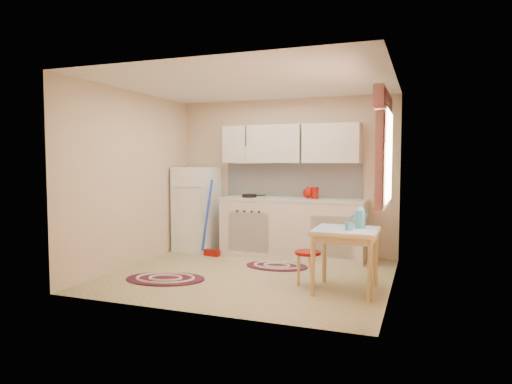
% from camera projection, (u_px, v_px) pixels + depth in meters
% --- Properties ---
extents(room_shell, '(3.64, 3.60, 2.52)m').
position_uv_depth(room_shell, '(267.00, 154.00, 6.08)').
color(room_shell, tan).
rests_on(room_shell, ground).
extents(fridge, '(0.65, 0.60, 1.40)m').
position_uv_depth(fridge, '(197.00, 209.00, 7.64)').
color(fridge, white).
rests_on(fridge, ground).
extents(broom, '(0.30, 0.17, 1.20)m').
position_uv_depth(broom, '(212.00, 218.00, 7.17)').
color(broom, blue).
rests_on(broom, ground).
extents(base_cabinets, '(2.25, 0.60, 0.88)m').
position_uv_depth(base_cabinets, '(293.00, 229.00, 7.13)').
color(base_cabinets, beige).
rests_on(base_cabinets, ground).
extents(countertop, '(2.27, 0.62, 0.04)m').
position_uv_depth(countertop, '(293.00, 200.00, 7.10)').
color(countertop, beige).
rests_on(countertop, base_cabinets).
extents(frying_pan, '(0.29, 0.29, 0.05)m').
position_uv_depth(frying_pan, '(249.00, 196.00, 7.30)').
color(frying_pan, black).
rests_on(frying_pan, countertop).
extents(red_kettle, '(0.18, 0.16, 0.18)m').
position_uv_depth(red_kettle, '(308.00, 193.00, 7.01)').
color(red_kettle, '#840B04').
rests_on(red_kettle, countertop).
extents(red_canister, '(0.14, 0.14, 0.16)m').
position_uv_depth(red_canister, '(315.00, 194.00, 6.97)').
color(red_canister, '#840B04').
rests_on(red_canister, countertop).
extents(table, '(0.72, 0.72, 0.72)m').
position_uv_depth(table, '(345.00, 260.00, 5.25)').
color(table, '#DCB16E').
rests_on(table, ground).
extents(stool, '(0.41, 0.41, 0.42)m').
position_uv_depth(stool, '(308.00, 269.00, 5.49)').
color(stool, '#840B04').
rests_on(stool, ground).
extents(coffee_pot, '(0.15, 0.13, 0.28)m').
position_uv_depth(coffee_pot, '(360.00, 216.00, 5.28)').
color(coffee_pot, teal).
rests_on(coffee_pot, table).
extents(mug, '(0.09, 0.09, 0.10)m').
position_uv_depth(mug, '(349.00, 227.00, 5.11)').
color(mug, teal).
rests_on(mug, table).
extents(rug_center, '(0.92, 0.63, 0.02)m').
position_uv_depth(rug_center, '(277.00, 266.00, 6.49)').
color(rug_center, maroon).
rests_on(rug_center, ground).
extents(rug_left, '(1.14, 0.88, 0.02)m').
position_uv_depth(rug_left, '(165.00, 279.00, 5.79)').
color(rug_left, maroon).
rests_on(rug_left, ground).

